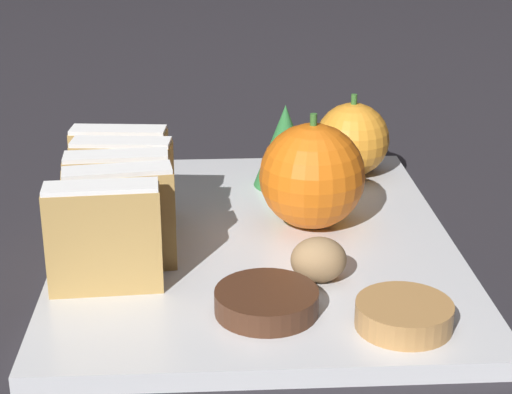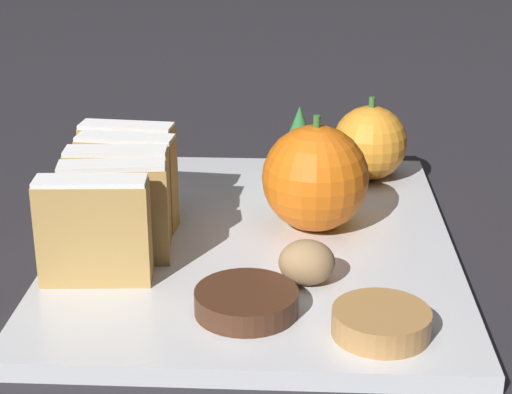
{
  "view_description": "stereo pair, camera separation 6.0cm",
  "coord_description": "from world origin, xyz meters",
  "px_view_note": "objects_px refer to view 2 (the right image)",
  "views": [
    {
      "loc": [
        -0.03,
        -0.55,
        0.26
      ],
      "look_at": [
        0.0,
        0.0,
        0.04
      ],
      "focal_mm": 60.0,
      "sensor_mm": 36.0,
      "label": 1
    },
    {
      "loc": [
        0.03,
        -0.55,
        0.26
      ],
      "look_at": [
        0.0,
        0.0,
        0.04
      ],
      "focal_mm": 60.0,
      "sensor_mm": 36.0,
      "label": 2
    }
  ],
  "objects_px": {
    "orange_far": "(370,143)",
    "chocolate_cookie": "(239,301)",
    "walnut": "(307,262)",
    "orange_near": "(315,178)"
  },
  "relations": [
    {
      "from": "orange_near",
      "to": "orange_far",
      "type": "relative_size",
      "value": 1.21
    },
    {
      "from": "walnut",
      "to": "chocolate_cookie",
      "type": "xyz_separation_m",
      "value": [
        -0.04,
        -0.04,
        -0.01
      ]
    },
    {
      "from": "orange_far",
      "to": "chocolate_cookie",
      "type": "relative_size",
      "value": 1.14
    },
    {
      "from": "orange_far",
      "to": "walnut",
      "type": "distance_m",
      "value": 0.2
    },
    {
      "from": "orange_near",
      "to": "walnut",
      "type": "height_order",
      "value": "orange_near"
    },
    {
      "from": "chocolate_cookie",
      "to": "walnut",
      "type": "bearing_deg",
      "value": 44.5
    },
    {
      "from": "orange_near",
      "to": "walnut",
      "type": "relative_size",
      "value": 2.37
    },
    {
      "from": "orange_near",
      "to": "orange_far",
      "type": "height_order",
      "value": "orange_near"
    },
    {
      "from": "orange_near",
      "to": "orange_far",
      "type": "bearing_deg",
      "value": 66.49
    },
    {
      "from": "walnut",
      "to": "chocolate_cookie",
      "type": "height_order",
      "value": "walnut"
    }
  ]
}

